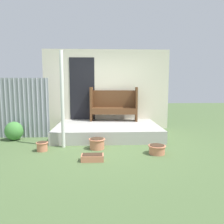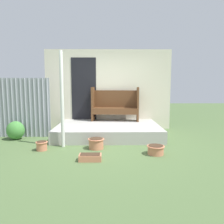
{
  "view_description": "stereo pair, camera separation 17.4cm",
  "coord_description": "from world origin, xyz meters",
  "views": [
    {
      "loc": [
        -0.07,
        -5.17,
        1.47
      ],
      "look_at": [
        0.19,
        0.35,
        0.78
      ],
      "focal_mm": 35.0,
      "sensor_mm": 36.0,
      "label": 1
    },
    {
      "loc": [
        0.11,
        -5.18,
        1.47
      ],
      "look_at": [
        0.19,
        0.35,
        0.78
      ],
      "focal_mm": 35.0,
      "sensor_mm": 36.0,
      "label": 2
    }
  ],
  "objects": [
    {
      "name": "bench",
      "position": [
        0.31,
        1.73,
        0.86
      ],
      "size": [
        1.51,
        0.52,
        1.07
      ],
      "rotation": [
        0.0,
        0.0,
        -0.08
      ],
      "color": "brown",
      "rests_on": "porch_slab"
    },
    {
      "name": "house_wall",
      "position": [
        0.05,
        2.02,
        1.3
      ],
      "size": [
        4.1,
        0.08,
        2.6
      ],
      "color": "beige",
      "rests_on": "ground_plane"
    },
    {
      "name": "ground_plane",
      "position": [
        0.0,
        0.0,
        0.0
      ],
      "size": [
        24.0,
        24.0,
        0.0
      ],
      "primitive_type": "plane",
      "color": "#516B3D"
    },
    {
      "name": "planter_box_rect",
      "position": [
        -0.26,
        -1.07,
        0.06
      ],
      "size": [
        0.43,
        0.23,
        0.13
      ],
      "color": "tan",
      "rests_on": "ground_plane"
    },
    {
      "name": "flower_pot_left",
      "position": [
        -1.41,
        -0.38,
        0.11
      ],
      "size": [
        0.27,
        0.27,
        0.21
      ],
      "color": "tan",
      "rests_on": "ground_plane"
    },
    {
      "name": "porch_slab",
      "position": [
        0.09,
        1.0,
        0.16
      ],
      "size": [
        2.9,
        2.0,
        0.33
      ],
      "color": "#B2AFA8",
      "rests_on": "ground_plane"
    },
    {
      "name": "fence_corrugated",
      "position": [
        -2.84,
        0.93,
        0.83
      ],
      "size": [
        2.59,
        0.05,
        1.66
      ],
      "color": "gray",
      "rests_on": "ground_plane"
    },
    {
      "name": "shrub_by_fence",
      "position": [
        -2.41,
        0.62,
        0.25
      ],
      "size": [
        0.47,
        0.43,
        0.5
      ],
      "color": "#478C3D",
      "rests_on": "ground_plane"
    },
    {
      "name": "flower_pot_middle",
      "position": [
        -0.19,
        -0.27,
        0.13
      ],
      "size": [
        0.38,
        0.38,
        0.24
      ],
      "color": "tan",
      "rests_on": "ground_plane"
    },
    {
      "name": "support_post",
      "position": [
        -0.98,
        -0.1,
        1.12
      ],
      "size": [
        0.08,
        0.08,
        2.24
      ],
      "color": "white",
      "rests_on": "ground_plane"
    },
    {
      "name": "flower_pot_right",
      "position": [
        1.1,
        -0.71,
        0.11
      ],
      "size": [
        0.38,
        0.38,
        0.2
      ],
      "color": "tan",
      "rests_on": "ground_plane"
    }
  ]
}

